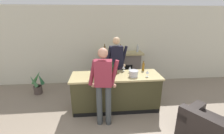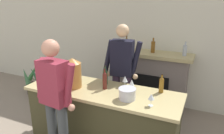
# 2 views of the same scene
# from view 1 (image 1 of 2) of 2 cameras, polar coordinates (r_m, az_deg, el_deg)

# --- Properties ---
(wall_back_panel) EXTENTS (12.00, 0.07, 2.75)m
(wall_back_panel) POSITION_cam_1_polar(r_m,az_deg,el_deg) (5.47, -3.16, 7.99)
(wall_back_panel) COLOR beige
(wall_back_panel) RESTS_ON ground_plane
(bar_counter) EXTENTS (2.29, 0.78, 0.95)m
(bar_counter) POSITION_cam_1_polar(r_m,az_deg,el_deg) (4.05, 1.45, -9.33)
(bar_counter) COLOR #39361F
(bar_counter) RESTS_ON ground_plane
(fireplace_stone) EXTENTS (1.54, 0.52, 1.50)m
(fireplace_stone) POSITION_cam_1_polar(r_m,az_deg,el_deg) (5.46, 3.27, -0.36)
(fireplace_stone) COLOR slate
(fireplace_stone) RESTS_ON ground_plane
(armchair_black) EXTENTS (1.13, 1.11, 0.73)m
(armchair_black) POSITION_cam_1_polar(r_m,az_deg,el_deg) (3.67, 31.64, -19.49)
(armchair_black) COLOR black
(armchair_black) RESTS_ON ground_plane
(potted_plant_corner) EXTENTS (0.42, 0.46, 0.74)m
(potted_plant_corner) POSITION_cam_1_polar(r_m,az_deg,el_deg) (5.39, -26.49, -5.94)
(potted_plant_corner) COLOR #4A3D38
(potted_plant_corner) RESTS_ON ground_plane
(person_customer) EXTENTS (0.65, 0.34, 1.79)m
(person_customer) POSITION_cam_1_polar(r_m,az_deg,el_deg) (3.22, -3.26, -6.69)
(person_customer) COLOR #3A3F40
(person_customer) RESTS_ON ground_plane
(person_bartender) EXTENTS (0.65, 0.34, 1.85)m
(person_bartender) POSITION_cam_1_polar(r_m,az_deg,el_deg) (4.37, 1.59, 0.67)
(person_bartender) COLOR #402F4A
(person_bartender) RESTS_ON ground_plane
(copper_dispenser) EXTENTS (0.26, 0.29, 0.45)m
(copper_dispenser) POSITION_cam_1_polar(r_m,az_deg,el_deg) (3.68, -5.34, -0.45)
(copper_dispenser) COLOR #B27536
(copper_dispenser) RESTS_ON bar_counter
(ice_bucket_steel) EXTENTS (0.24, 0.24, 0.15)m
(ice_bucket_steel) POSITION_cam_1_polar(r_m,az_deg,el_deg) (3.78, 8.20, -2.43)
(ice_bucket_steel) COLOR silver
(ice_bucket_steel) RESTS_ON bar_counter
(wine_bottle_riesling_slim) EXTENTS (0.06, 0.06, 0.33)m
(wine_bottle_riesling_slim) POSITION_cam_1_polar(r_m,az_deg,el_deg) (3.85, 1.57, -0.81)
(wine_bottle_riesling_slim) COLOR #4F1D17
(wine_bottle_riesling_slim) RESTS_ON bar_counter
(wine_bottle_chardonnay_pale) EXTENTS (0.07, 0.07, 0.30)m
(wine_bottle_chardonnay_pale) POSITION_cam_1_polar(r_m,az_deg,el_deg) (4.01, 0.22, -0.14)
(wine_bottle_chardonnay_pale) COLOR #1C3621
(wine_bottle_chardonnay_pale) RESTS_ON bar_counter
(wine_bottle_cabernet_heavy) EXTENTS (0.07, 0.07, 0.28)m
(wine_bottle_cabernet_heavy) POSITION_cam_1_polar(r_m,az_deg,el_deg) (4.23, 11.84, 0.28)
(wine_bottle_cabernet_heavy) COLOR brown
(wine_bottle_cabernet_heavy) RESTS_ON bar_counter
(wine_glass_near_bucket) EXTENTS (0.08, 0.08, 0.16)m
(wine_glass_near_bucket) POSITION_cam_1_polar(r_m,az_deg,el_deg) (4.10, 4.43, -0.08)
(wine_glass_near_bucket) COLOR silver
(wine_glass_near_bucket) RESTS_ON bar_counter
(wine_glass_front_right) EXTENTS (0.08, 0.08, 0.17)m
(wine_glass_front_right) POSITION_cam_1_polar(r_m,az_deg,el_deg) (4.02, 6.84, -0.50)
(wine_glass_front_right) COLOR silver
(wine_glass_front_right) RESTS_ON bar_counter
(wine_glass_back_row) EXTENTS (0.08, 0.08, 0.16)m
(wine_glass_back_row) POSITION_cam_1_polar(r_m,az_deg,el_deg) (3.81, 13.35, -1.91)
(wine_glass_back_row) COLOR silver
(wine_glass_back_row) RESTS_ON bar_counter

